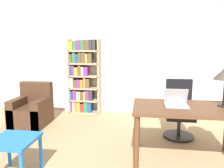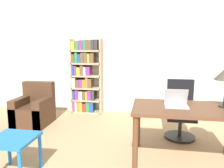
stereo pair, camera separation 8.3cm
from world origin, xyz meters
name	(u,v)px [view 2 (the right image)]	position (x,y,z in m)	size (l,w,h in m)	color
wall_back	(136,56)	(0.00, 4.53, 1.35)	(8.00, 0.06, 2.70)	silver
desk	(187,115)	(0.80, 2.39, 0.65)	(1.43, 0.82, 0.75)	brown
laptop	(176,103)	(0.66, 2.42, 0.80)	(0.30, 0.24, 0.23)	#B2B2B7
office_chair	(180,112)	(0.84, 3.23, 0.43)	(0.51, 0.51, 0.99)	black
side_table_blue	(13,144)	(-1.28, 1.68, 0.40)	(0.51, 0.51, 0.48)	blue
armchair	(34,110)	(-1.98, 3.41, 0.28)	(0.65, 0.70, 0.83)	#472D1E
bookshelf	(85,77)	(-1.17, 4.34, 0.86)	(0.73, 0.28, 1.72)	tan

